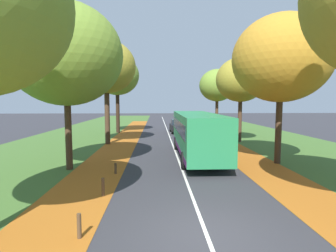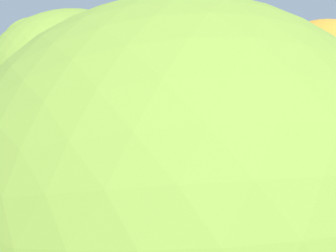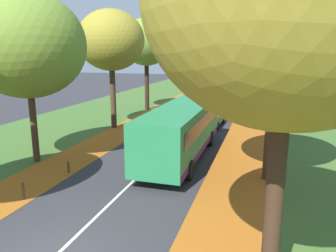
# 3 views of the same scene
# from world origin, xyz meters

# --- Properties ---
(ground_plane) EXTENTS (160.00, 160.00, 0.00)m
(ground_plane) POSITION_xyz_m (0.00, 0.00, 0.00)
(ground_plane) COLOR #2D2D33
(grass_verge_left) EXTENTS (12.00, 90.00, 0.01)m
(grass_verge_left) POSITION_xyz_m (-9.20, 20.00, 0.00)
(grass_verge_left) COLOR #3D6028
(grass_verge_left) RESTS_ON ground
(leaf_litter_left) EXTENTS (2.80, 60.00, 0.00)m
(leaf_litter_left) POSITION_xyz_m (-4.60, 14.00, 0.01)
(leaf_litter_left) COLOR #9E5619
(leaf_litter_left) RESTS_ON grass_verge_left
(grass_verge_right) EXTENTS (12.00, 90.00, 0.01)m
(grass_verge_right) POSITION_xyz_m (9.20, 20.00, 0.00)
(grass_verge_right) COLOR #3D6028
(grass_verge_right) RESTS_ON ground
(leaf_litter_right) EXTENTS (2.80, 60.00, 0.00)m
(leaf_litter_right) POSITION_xyz_m (4.60, 14.00, 0.01)
(leaf_litter_right) COLOR #9E5619
(leaf_litter_right) RESTS_ON grass_verge_right
(road_centre_line) EXTENTS (0.12, 80.00, 0.01)m
(road_centre_line) POSITION_xyz_m (0.00, 20.00, 0.00)
(road_centre_line) COLOR silver
(road_centre_line) RESTS_ON ground
(tree_left_near) EXTENTS (6.12, 6.12, 9.06)m
(tree_left_near) POSITION_xyz_m (-6.29, 7.56, 6.30)
(tree_left_near) COLOR #422D1E
(tree_left_near) RESTS_ON ground
(tree_left_mid) EXTENTS (5.14, 5.14, 9.15)m
(tree_left_mid) POSITION_xyz_m (-5.79, 16.38, 6.80)
(tree_left_mid) COLOR #422D1E
(tree_left_mid) RESTS_ON ground
(tree_left_far) EXTENTS (5.28, 5.28, 9.34)m
(tree_left_far) POSITION_xyz_m (-6.14, 25.14, 6.93)
(tree_left_far) COLOR black
(tree_left_far) RESTS_ON ground
(tree_right_near) EXTENTS (5.75, 5.75, 8.92)m
(tree_right_near) POSITION_xyz_m (6.01, 8.47, 6.31)
(tree_right_near) COLOR #422D1E
(tree_right_near) RESTS_ON ground
(tree_right_mid) EXTENTS (4.57, 4.57, 7.88)m
(tree_right_mid) POSITION_xyz_m (6.42, 17.15, 5.80)
(tree_right_mid) COLOR #422D1E
(tree_right_mid) RESTS_ON ground
(tree_right_far) EXTENTS (4.45, 4.45, 7.83)m
(tree_right_far) POSITION_xyz_m (6.15, 25.49, 5.80)
(tree_right_far) COLOR #422D1E
(tree_right_far) RESTS_ON ground
(bollard_second) EXTENTS (0.12, 0.12, 0.71)m
(bollard_second) POSITION_xyz_m (-3.55, -0.05, 0.36)
(bollard_second) COLOR #4C3823
(bollard_second) RESTS_ON ground
(bollard_third) EXTENTS (0.12, 0.12, 0.75)m
(bollard_third) POSITION_xyz_m (-3.56, 3.22, 0.37)
(bollard_third) COLOR #4C3823
(bollard_third) RESTS_ON ground
(bollard_fourth) EXTENTS (0.12, 0.12, 0.58)m
(bollard_fourth) POSITION_xyz_m (-3.57, 6.49, 0.29)
(bollard_fourth) COLOR #4C3823
(bollard_fourth) RESTS_ON ground
(bus) EXTENTS (2.71, 10.41, 2.98)m
(bus) POSITION_xyz_m (1.32, 10.53, 1.70)
(bus) COLOR #237A47
(bus) RESTS_ON ground
(car_green_lead) EXTENTS (1.90, 4.26, 1.62)m
(car_green_lead) POSITION_xyz_m (1.60, 19.25, 0.81)
(car_green_lead) COLOR #1E6038
(car_green_lead) RESTS_ON ground
(car_black_following) EXTENTS (1.89, 4.25, 1.62)m
(car_black_following) POSITION_xyz_m (1.18, 24.83, 0.81)
(car_black_following) COLOR black
(car_black_following) RESTS_ON ground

